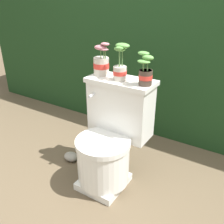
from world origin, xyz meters
The scene contains 7 objects.
ground_plane centered at (0.00, 0.00, 0.00)m, with size 12.00×12.00×0.00m, color brown.
hedge_backdrop centered at (0.00, 1.36, 0.65)m, with size 4.36×1.00×1.29m.
toilet centered at (-0.02, 0.12, 0.34)m, with size 0.46×0.53×0.73m.
potted_plant_left centered at (-0.18, 0.26, 0.82)m, with size 0.13×0.11×0.23m.
potted_plant_midleft centered at (-0.02, 0.23, 0.83)m, with size 0.10×0.10×0.24m.
potted_plant_middle centered at (0.17, 0.22, 0.82)m, with size 0.11×0.10×0.21m.
garden_stone centered at (-0.41, 0.12, 0.03)m, with size 0.12×0.10×0.07m.
Camera 1 is at (0.78, -1.14, 1.26)m, focal length 40.00 mm.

